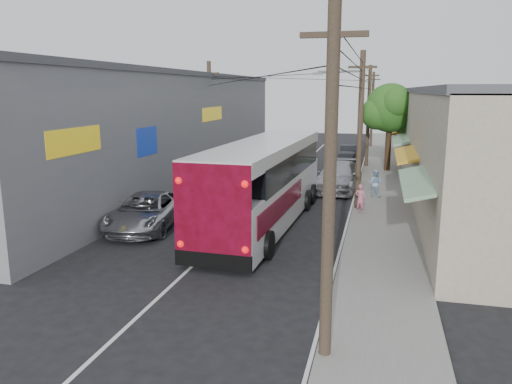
# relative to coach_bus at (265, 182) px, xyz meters

# --- Properties ---
(ground) EXTENTS (120.00, 120.00, 0.00)m
(ground) POSITION_rel_coach_bus_xyz_m (-1.20, -9.11, -1.98)
(ground) COLOR black
(ground) RESTS_ON ground
(sidewalk) EXTENTS (3.00, 80.00, 0.12)m
(sidewalk) POSITION_rel_coach_bus_xyz_m (5.30, 10.89, -1.92)
(sidewalk) COLOR slate
(sidewalk) RESTS_ON ground
(building_right) EXTENTS (7.09, 40.00, 6.25)m
(building_right) POSITION_rel_coach_bus_xyz_m (9.79, 12.89, 1.17)
(building_right) COLOR #B8AE92
(building_right) RESTS_ON ground
(building_left) EXTENTS (7.20, 36.00, 7.25)m
(building_left) POSITION_rel_coach_bus_xyz_m (-9.70, 8.89, 1.67)
(building_left) COLOR gray
(building_left) RESTS_ON ground
(utility_poles) EXTENTS (11.80, 45.28, 8.00)m
(utility_poles) POSITION_rel_coach_bus_xyz_m (1.92, 11.22, 2.15)
(utility_poles) COLOR #473828
(utility_poles) RESTS_ON ground
(street_tree) EXTENTS (4.40, 4.00, 6.60)m
(street_tree) POSITION_rel_coach_bus_xyz_m (5.67, 16.91, 2.70)
(street_tree) COLOR #3F2B19
(street_tree) RESTS_ON ground
(coach_bus) EXTENTS (3.43, 13.35, 3.82)m
(coach_bus) POSITION_rel_coach_bus_xyz_m (0.00, 0.00, 0.00)
(coach_bus) COLOR silver
(coach_bus) RESTS_ON ground
(jeepney) EXTENTS (3.30, 5.88, 1.55)m
(jeepney) POSITION_rel_coach_bus_xyz_m (-5.00, -1.96, -1.20)
(jeepney) COLOR #AAAAB1
(jeepney) RESTS_ON ground
(parked_suv) EXTENTS (2.87, 6.09, 1.72)m
(parked_suv) POSITION_rel_coach_bus_xyz_m (2.60, 8.89, -1.12)
(parked_suv) COLOR #A0A0A8
(parked_suv) RESTS_ON ground
(parked_car_mid) EXTENTS (2.06, 4.85, 1.64)m
(parked_car_mid) POSITION_rel_coach_bus_xyz_m (2.60, 15.78, -1.16)
(parked_car_mid) COLOR #27272C
(parked_car_mid) RESTS_ON ground
(parked_car_far) EXTENTS (2.08, 4.67, 1.49)m
(parked_car_far) POSITION_rel_coach_bus_xyz_m (2.60, 20.92, -1.23)
(parked_car_far) COLOR black
(parked_car_far) RESTS_ON ground
(pedestrian_near) EXTENTS (0.61, 0.49, 1.47)m
(pedestrian_near) POSITION_rel_coach_bus_xyz_m (4.20, 2.75, -1.12)
(pedestrian_near) COLOR #BF657E
(pedestrian_near) RESTS_ON sidewalk
(pedestrian_far) EXTENTS (0.88, 0.76, 1.57)m
(pedestrian_far) POSITION_rel_coach_bus_xyz_m (4.84, 6.88, -1.07)
(pedestrian_far) COLOR #98BFDD
(pedestrian_far) RESTS_ON sidewalk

